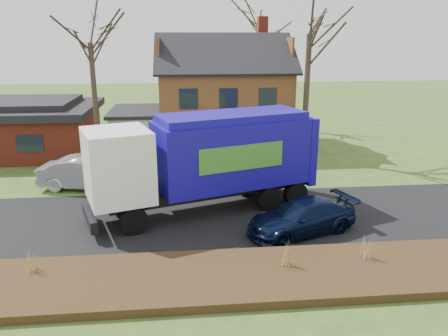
{
  "coord_description": "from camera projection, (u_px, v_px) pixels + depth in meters",
  "views": [
    {
      "loc": [
        -1.09,
        -18.14,
        7.89
      ],
      "look_at": [
        0.94,
        2.5,
        1.6
      ],
      "focal_mm": 35.0,
      "sensor_mm": 36.0,
      "label": 1
    }
  ],
  "objects": [
    {
      "name": "navy_wagon",
      "position": [
        302.0,
        217.0,
        18.11
      ],
      "size": [
        5.14,
        3.43,
        1.38
      ],
      "primitive_type": "imported",
      "rotation": [
        0.0,
        0.0,
        -1.23
      ],
      "color": "black",
      "rests_on": "ground"
    },
    {
      "name": "ground",
      "position": [
        209.0,
        219.0,
        19.67
      ],
      "size": [
        120.0,
        120.0,
        0.0
      ],
      "primitive_type": "plane",
      "color": "#304E1A",
      "rests_on": "ground"
    },
    {
      "name": "silver_sedan",
      "position": [
        89.0,
        173.0,
        23.37
      ],
      "size": [
        5.44,
        2.69,
        1.72
      ],
      "primitive_type": "imported",
      "rotation": [
        0.0,
        0.0,
        1.4
      ],
      "color": "#AFB1B7",
      "rests_on": "ground"
    },
    {
      "name": "mulch_verge",
      "position": [
        219.0,
        278.0,
        14.58
      ],
      "size": [
        80.0,
        3.5,
        0.3
      ],
      "primitive_type": "cube",
      "color": "black",
      "rests_on": "ground"
    },
    {
      "name": "garbage_truck",
      "position": [
        210.0,
        156.0,
        19.94
      ],
      "size": [
        10.95,
        6.06,
        4.54
      ],
      "rotation": [
        0.0,
        0.0,
        0.32
      ],
      "color": "black",
      "rests_on": "ground"
    },
    {
      "name": "road",
      "position": [
        209.0,
        218.0,
        19.66
      ],
      "size": [
        80.0,
        7.0,
        0.02
      ],
      "primitive_type": "cube",
      "color": "black",
      "rests_on": "ground"
    },
    {
      "name": "tree_back",
      "position": [
        259.0,
        10.0,
        37.06
      ],
      "size": [
        3.79,
        3.79,
        12.01
      ],
      "color": "#473B2A",
      "rests_on": "ground"
    },
    {
      "name": "tree_front_west",
      "position": [
        88.0,
        23.0,
        25.14
      ],
      "size": [
        3.53,
        3.53,
        10.48
      ],
      "color": "#382D21",
      "rests_on": "ground"
    },
    {
      "name": "grass_clump_east",
      "position": [
        368.0,
        247.0,
        15.42
      ],
      "size": [
        0.34,
        0.28,
        0.85
      ],
      "color": "tan",
      "rests_on": "mulch_verge"
    },
    {
      "name": "tree_front_east",
      "position": [
        311.0,
        12.0,
        26.75
      ],
      "size": [
        4.13,
        4.13,
        11.48
      ],
      "color": "#393022",
      "rests_on": "ground"
    },
    {
      "name": "grass_clump_mid",
      "position": [
        287.0,
        253.0,
        14.91
      ],
      "size": [
        0.35,
        0.29,
        0.97
      ],
      "color": "#A68849",
      "rests_on": "mulch_verge"
    },
    {
      "name": "ranch_house",
      "position": [
        25.0,
        127.0,
        30.4
      ],
      "size": [
        9.8,
        8.2,
        3.7
      ],
      "color": "maroon",
      "rests_on": "ground"
    },
    {
      "name": "main_house",
      "position": [
        216.0,
        91.0,
        31.88
      ],
      "size": [
        12.95,
        8.95,
        9.26
      ],
      "color": "beige",
      "rests_on": "ground"
    },
    {
      "name": "grass_clump_west",
      "position": [
        30.0,
        260.0,
        14.56
      ],
      "size": [
        0.32,
        0.26,
        0.84
      ],
      "color": "tan",
      "rests_on": "mulch_verge"
    }
  ]
}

